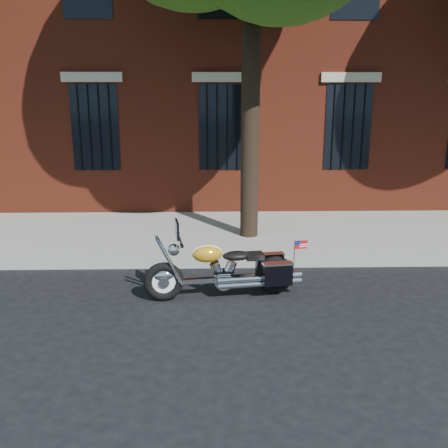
{
  "coord_description": "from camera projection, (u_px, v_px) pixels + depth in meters",
  "views": [
    {
      "loc": [
        -0.25,
        -6.96,
        2.92
      ],
      "look_at": [
        -0.06,
        0.8,
        0.93
      ],
      "focal_mm": 40.0,
      "sensor_mm": 36.0,
      "label": 1
    }
  ],
  "objects": [
    {
      "name": "ground",
      "position": [
        229.0,
        297.0,
        7.47
      ],
      "size": [
        120.0,
        120.0,
        0.0
      ],
      "primitive_type": "plane",
      "color": "black",
      "rests_on": "ground"
    },
    {
      "name": "sidewalk",
      "position": [
        224.0,
        234.0,
        10.61
      ],
      "size": [
        40.0,
        3.6,
        0.15
      ],
      "primitive_type": "cube",
      "color": "gray",
      "rests_on": "ground"
    },
    {
      "name": "motorcycle",
      "position": [
        228.0,
        271.0,
        7.4
      ],
      "size": [
        2.39,
        0.88,
        1.2
      ],
      "rotation": [
        0.0,
        0.0,
        0.15
      ],
      "color": "black",
      "rests_on": "ground"
    },
    {
      "name": "curb",
      "position": [
        227.0,
        263.0,
        8.79
      ],
      "size": [
        40.0,
        0.16,
        0.15
      ],
      "primitive_type": "cube",
      "color": "gray",
      "rests_on": "ground"
    }
  ]
}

